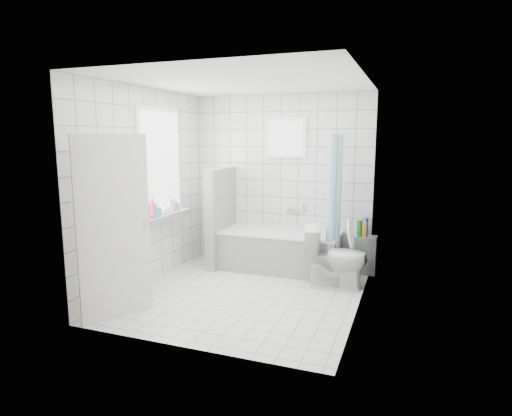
% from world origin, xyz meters
% --- Properties ---
extents(ground, '(3.00, 3.00, 0.00)m').
position_xyz_m(ground, '(0.00, 0.00, 0.00)').
color(ground, white).
rests_on(ground, ground).
extents(ceiling, '(3.00, 3.00, 0.00)m').
position_xyz_m(ceiling, '(0.00, 0.00, 2.60)').
color(ceiling, white).
rests_on(ceiling, ground).
extents(wall_back, '(2.80, 0.02, 2.60)m').
position_xyz_m(wall_back, '(0.00, 1.50, 1.30)').
color(wall_back, white).
rests_on(wall_back, ground).
extents(wall_front, '(2.80, 0.02, 2.60)m').
position_xyz_m(wall_front, '(0.00, -1.50, 1.30)').
color(wall_front, white).
rests_on(wall_front, ground).
extents(wall_left, '(0.02, 3.00, 2.60)m').
position_xyz_m(wall_left, '(-1.40, 0.00, 1.30)').
color(wall_left, white).
rests_on(wall_left, ground).
extents(wall_right, '(0.02, 3.00, 2.60)m').
position_xyz_m(wall_right, '(1.40, 0.00, 1.30)').
color(wall_right, white).
rests_on(wall_right, ground).
extents(window_left, '(0.01, 0.90, 1.40)m').
position_xyz_m(window_left, '(-1.35, 0.30, 1.60)').
color(window_left, white).
rests_on(window_left, wall_left).
extents(window_back, '(0.50, 0.01, 0.50)m').
position_xyz_m(window_back, '(0.10, 1.46, 1.95)').
color(window_back, white).
rests_on(window_back, wall_back).
extents(window_sill, '(0.18, 1.02, 0.08)m').
position_xyz_m(window_sill, '(-1.31, 0.30, 0.86)').
color(window_sill, white).
rests_on(window_sill, wall_left).
extents(door, '(0.43, 0.71, 2.00)m').
position_xyz_m(door, '(-1.05, -1.13, 1.00)').
color(door, silver).
rests_on(door, ground).
extents(bathtub, '(1.75, 0.77, 0.58)m').
position_xyz_m(bathtub, '(0.12, 1.12, 0.29)').
color(bathtub, white).
rests_on(bathtub, ground).
extents(partition_wall, '(0.15, 0.85, 1.50)m').
position_xyz_m(partition_wall, '(-0.82, 1.07, 0.75)').
color(partition_wall, white).
rests_on(partition_wall, ground).
extents(tiled_ledge, '(0.40, 0.24, 0.55)m').
position_xyz_m(tiled_ledge, '(1.29, 1.38, 0.28)').
color(tiled_ledge, white).
rests_on(tiled_ledge, ground).
extents(toilet, '(0.86, 0.57, 0.82)m').
position_xyz_m(toilet, '(1.03, 0.65, 0.41)').
color(toilet, white).
rests_on(toilet, ground).
extents(curtain_rod, '(0.02, 0.80, 0.02)m').
position_xyz_m(curtain_rod, '(0.93, 1.10, 2.00)').
color(curtain_rod, silver).
rests_on(curtain_rod, wall_back).
extents(shower_curtain, '(0.14, 0.48, 1.78)m').
position_xyz_m(shower_curtain, '(0.93, 0.97, 1.10)').
color(shower_curtain, '#49ADD7').
rests_on(shower_curtain, curtain_rod).
extents(tub_faucet, '(0.18, 0.06, 0.06)m').
position_xyz_m(tub_faucet, '(0.22, 1.46, 0.85)').
color(tub_faucet, silver).
rests_on(tub_faucet, wall_back).
extents(sill_bottles, '(0.18, 0.71, 0.28)m').
position_xyz_m(sill_bottles, '(-1.30, 0.23, 1.01)').
color(sill_bottles, white).
rests_on(sill_bottles, window_sill).
extents(ledge_bottles, '(0.15, 0.19, 0.27)m').
position_xyz_m(ledge_bottles, '(1.29, 1.35, 0.67)').
color(ledge_bottles, yellow).
rests_on(ledge_bottles, tiled_ledge).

